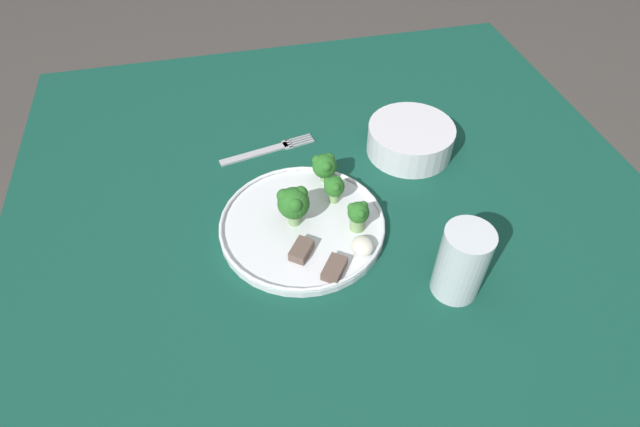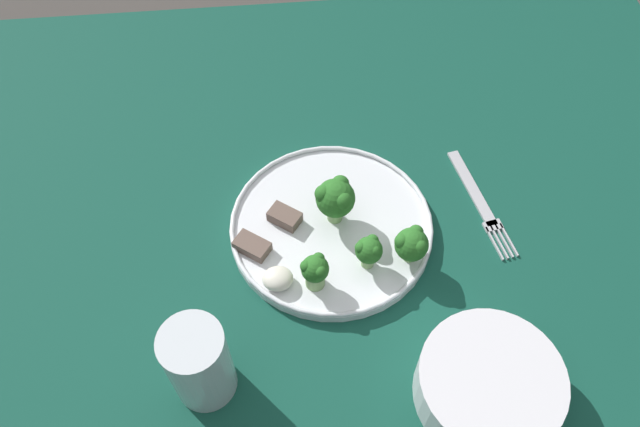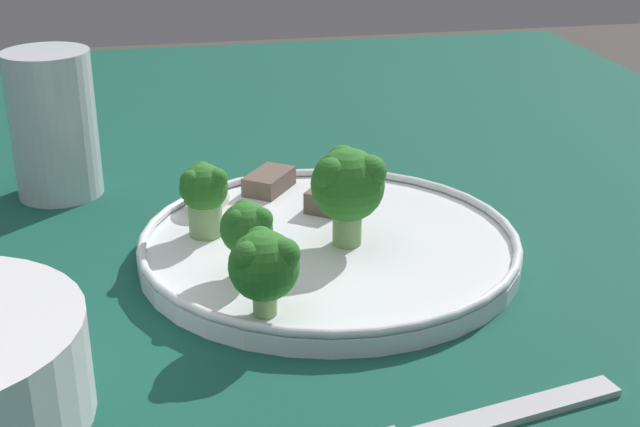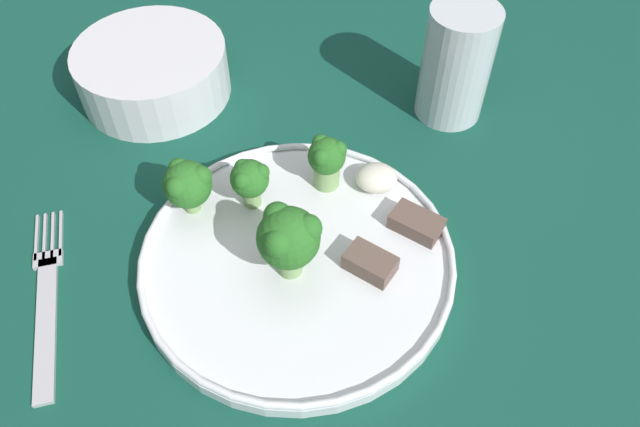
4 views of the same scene
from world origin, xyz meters
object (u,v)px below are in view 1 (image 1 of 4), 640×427
Objects in this scene: dinner_plate at (302,225)px; cream_bowl at (410,140)px; fork at (267,150)px; drinking_glass at (461,265)px.

dinner_plate is 1.68× the size of cream_bowl.
fork is 0.26m from cream_bowl.
cream_bowl is at bearing 172.14° from drinking_glass.
fork is 1.55× the size of drinking_glass.
drinking_glass is (0.30, -0.04, 0.03)m from cream_bowl.
fork is at bearing -149.36° from drinking_glass.
dinner_plate is 1.44× the size of fork.
drinking_glass is at bearing -7.86° from cream_bowl.
cream_bowl reaches higher than dinner_plate.
dinner_plate is 0.27m from cream_bowl.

